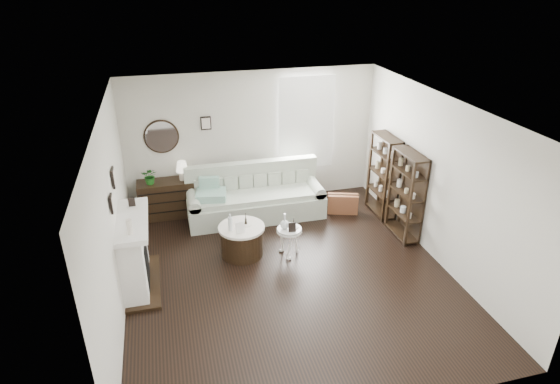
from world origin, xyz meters
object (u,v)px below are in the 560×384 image
object	(u,v)px
pedestal_table	(289,231)
drum_table	(242,240)
sofa	(255,199)
dresser	(168,199)

from	to	relation	value
pedestal_table	drum_table	bearing A→B (deg)	164.53
sofa	pedestal_table	size ratio (longest dim) A/B	5.14
sofa	pedestal_table	xyz separation A→B (m)	(0.27, -1.55, 0.13)
pedestal_table	dresser	bearing A→B (deg)	134.58
dresser	pedestal_table	xyz separation A→B (m)	(1.91, -1.94, 0.10)
sofa	dresser	bearing A→B (deg)	166.73
drum_table	sofa	bearing A→B (deg)	69.44
dresser	drum_table	xyz separation A→B (m)	(1.15, -1.73, -0.10)
sofa	drum_table	size ratio (longest dim) A/B	3.37
dresser	drum_table	size ratio (longest dim) A/B	1.42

